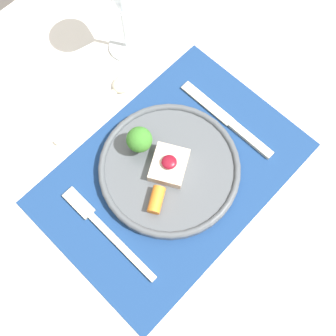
{
  "coord_description": "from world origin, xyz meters",
  "views": [
    {
      "loc": [
        -0.17,
        -0.16,
        1.42
      ],
      "look_at": [
        -0.0,
        0.01,
        0.76
      ],
      "focal_mm": 42.0,
      "sensor_mm": 36.0,
      "label": 1
    }
  ],
  "objects": [
    {
      "name": "fork",
      "position": [
        -0.16,
        0.02,
        0.75
      ],
      "size": [
        0.02,
        0.22,
        0.01
      ],
      "rotation": [
        0.0,
        0.0,
        0.05
      ],
      "color": "beige",
      "rests_on": "placemat"
    },
    {
      "name": "dining_table",
      "position": [
        0.0,
        0.0,
        0.65
      ],
      "size": [
        1.3,
        1.04,
        0.74
      ],
      "color": "white",
      "rests_on": "ground_plane"
    },
    {
      "name": "knife",
      "position": [
        0.15,
        -0.01,
        0.75
      ],
      "size": [
        0.02,
        0.22,
        0.01
      ],
      "rotation": [
        0.0,
        0.0,
        0.04
      ],
      "color": "beige",
      "rests_on": "placemat"
    },
    {
      "name": "ground_plane",
      "position": [
        0.0,
        0.0,
        0.0
      ],
      "size": [
        8.0,
        8.0,
        0.0
      ],
      "primitive_type": "plane",
      "color": "#4C4742"
    },
    {
      "name": "dinner_plate",
      "position": [
        -0.0,
        0.01,
        0.76
      ],
      "size": [
        0.25,
        0.25,
        0.07
      ],
      "color": "#4C5156",
      "rests_on": "placemat"
    },
    {
      "name": "spoon",
      "position": [
        0.04,
        0.2,
        0.75
      ],
      "size": [
        0.2,
        0.04,
        0.01
      ],
      "rotation": [
        0.0,
        0.0,
        -0.06
      ],
      "color": "beige",
      "rests_on": "dining_table"
    },
    {
      "name": "placemat",
      "position": [
        0.0,
        0.0,
        0.74
      ],
      "size": [
        0.47,
        0.32,
        0.0
      ],
      "primitive_type": "cube",
      "color": "navy",
      "rests_on": "dining_table"
    }
  ]
}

